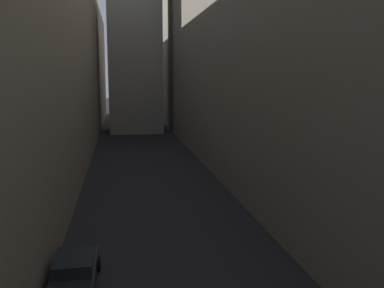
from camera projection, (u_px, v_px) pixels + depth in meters
ground_plane at (144, 156)px, 46.61m from camera, size 264.00×264.00×0.00m
building_block_left at (12, 62)px, 44.85m from camera, size 15.62×108.00×20.09m
building_block_right at (255, 42)px, 48.74m from camera, size 14.71×108.00×24.75m
parked_car_left_third at (75, 272)px, 17.44m from camera, size 1.90×4.47×1.38m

